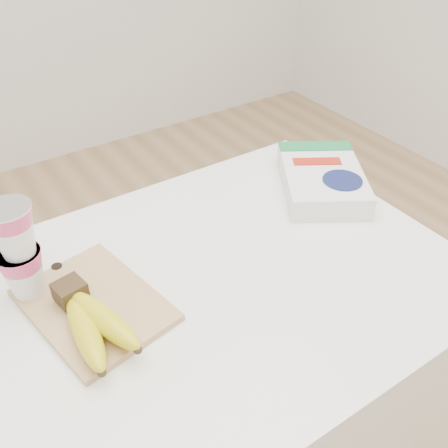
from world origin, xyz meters
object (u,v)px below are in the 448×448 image
bananas (92,321)px  yogurt_stack (17,249)px  cereal_box (322,179)px  cutting_board (94,305)px  table (192,412)px

bananas → yogurt_stack: bearing=111.4°
bananas → cereal_box: bearing=11.5°
cereal_box → cutting_board: bearing=-142.2°
cutting_board → bananas: size_ratio=1.21×
cereal_box → bananas: bearing=-136.7°
bananas → yogurt_stack: 0.17m
cutting_board → cereal_box: cereal_box is taller
cutting_board → table: bearing=-28.6°
bananas → cereal_box: (0.60, 0.12, -0.01)m
table → cereal_box: 0.60m
bananas → cereal_box: bananas is taller
cutting_board → cereal_box: 0.58m
cutting_board → yogurt_stack: size_ratio=1.44×
table → bananas: bananas is taller
yogurt_stack → cereal_box: yogurt_stack is taller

